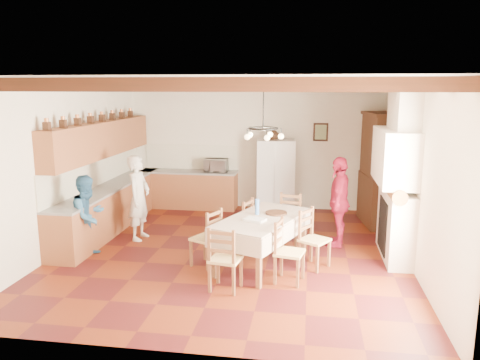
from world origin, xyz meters
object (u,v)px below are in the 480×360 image
person_man (139,198)px  chair_left_near (206,237)px  hutch (378,169)px  microwave (216,165)px  chair_left_far (239,225)px  chair_right_far (315,239)px  dining_table (262,222)px  person_woman_blue (88,216)px  chair_right_near (290,251)px  person_woman_red (339,202)px  chair_end_far (288,221)px  refrigerator (276,176)px  chair_end_near (225,258)px

person_man → chair_left_near: bearing=-121.6°
hutch → microwave: size_ratio=4.34×
chair_left_far → chair_right_far: size_ratio=1.00×
dining_table → person_man: person_man is taller
chair_left_near → person_woman_blue: 2.09m
chair_right_near → person_woman_red: bearing=-12.5°
chair_right_near → chair_end_far: (-0.10, 1.64, 0.00)m
dining_table → chair_right_far: 0.88m
chair_left_near → hutch: bearing=158.9°
refrigerator → chair_right_near: 4.01m
chair_right_far → person_woman_red: bearing=11.8°
chair_right_near → person_woman_blue: 3.51m
chair_right_far → microwave: 4.19m
refrigerator → dining_table: (0.04, -3.35, -0.12)m
chair_left_far → person_woman_blue: size_ratio=0.67×
refrigerator → chair_left_far: 2.80m
chair_left_far → chair_right_far: 1.44m
refrigerator → chair_end_near: refrigerator is taller
chair_left_near → person_woman_red: person_woman_red is taller
chair_right_near → chair_end_far: bearing=15.0°
chair_left_near → microwave: 3.71m
chair_right_far → microwave: microwave is taller
dining_table → chair_left_near: bearing=-170.9°
chair_left_near → chair_end_near: same height
refrigerator → dining_table: size_ratio=0.82×
hutch → person_woman_blue: size_ratio=1.65×
dining_table → person_woman_red: (1.28, 1.20, 0.10)m
chair_end_near → microwave: bearing=-67.4°
hutch → chair_right_far: size_ratio=2.47×
person_woman_blue → chair_left_far: bearing=-59.0°
chair_end_near → person_woman_blue: bearing=-11.5°
hutch → microwave: bearing=160.9°
chair_left_far → chair_right_far: bearing=84.0°
chair_end_far → chair_right_near: bearing=-76.7°
person_woman_red → microwave: person_woman_red is taller
chair_right_near → person_woman_red: person_woman_red is taller
dining_table → chair_right_near: chair_right_near is taller
chair_left_near → chair_left_far: same height
refrigerator → microwave: size_ratio=3.13×
refrigerator → person_woman_blue: (-2.94, -3.38, -0.14)m
person_woman_blue → microwave: bearing=-6.6°
chair_right_far → chair_end_far: 1.10m
refrigerator → chair_right_far: 3.45m
person_man → chair_right_near: bearing=-114.0°
chair_end_near → person_woman_red: person_woman_red is taller
chair_left_far → chair_right_near: bearing=55.5°
dining_table → chair_left_near: size_ratio=2.17×
person_man → chair_end_near: bearing=-130.0°
chair_right_near → dining_table: bearing=49.5°
person_man → person_woman_blue: size_ratio=1.14×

